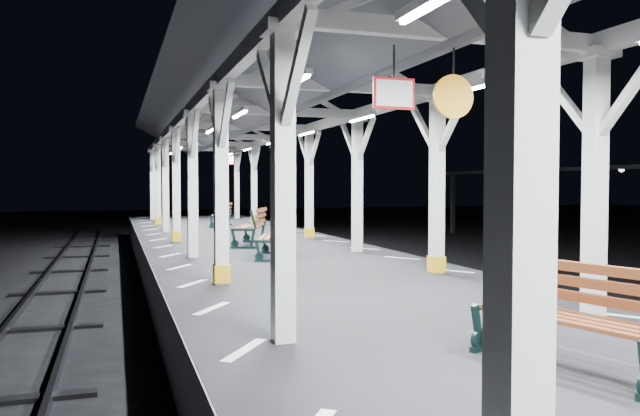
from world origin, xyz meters
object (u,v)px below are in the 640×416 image
bench_mid (276,236)px  bench_far (253,225)px  bench_near (574,313)px  bench_extra (224,214)px

bench_mid → bench_far: bearing=105.5°
bench_near → bench_extra: (0.15, 20.01, 0.01)m
bench_near → bench_mid: bearing=77.2°
bench_near → bench_mid: bench_near is taller
bench_far → bench_extra: size_ratio=1.08×
bench_far → bench_extra: 7.98m
bench_mid → bench_extra: bearing=104.3°
bench_far → bench_near: bearing=-67.3°
bench_extra → bench_far: bearing=-75.6°
bench_mid → bench_extra: size_ratio=0.98×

